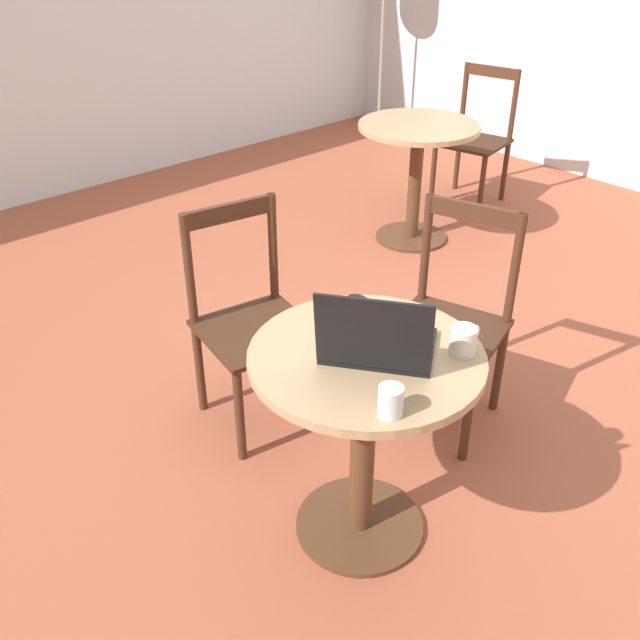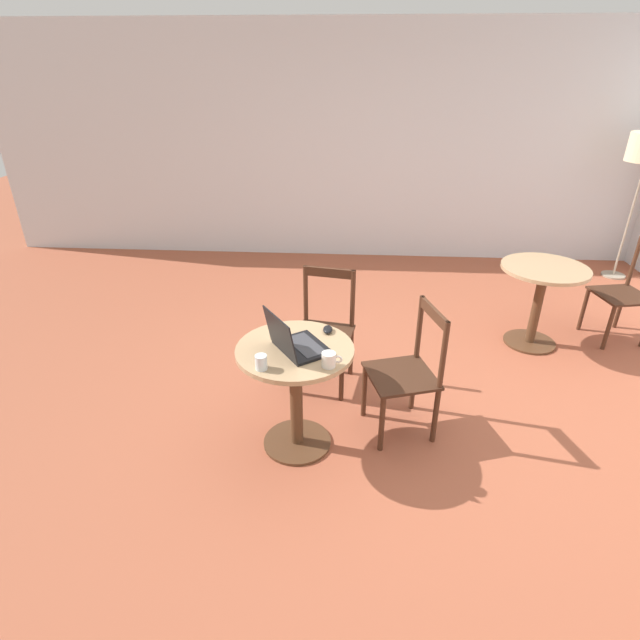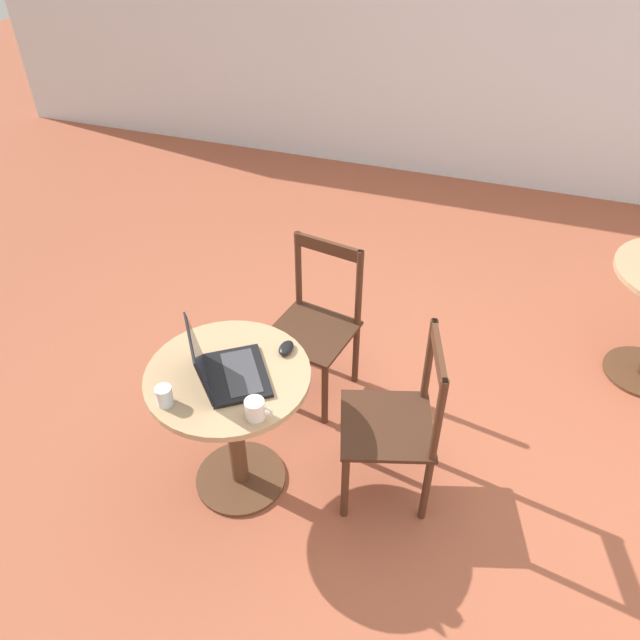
{
  "view_description": "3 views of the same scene",
  "coord_description": "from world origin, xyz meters",
  "px_view_note": "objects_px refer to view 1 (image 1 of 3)",
  "views": [
    {
      "loc": [
        -1.86,
        -1.68,
        1.92
      ],
      "look_at": [
        -0.37,
        -0.05,
        0.57
      ],
      "focal_mm": 40.0,
      "sensor_mm": 36.0,
      "label": 1
    },
    {
      "loc": [
        -0.25,
        -3.03,
        2.25
      ],
      "look_at": [
        -0.46,
        0.03,
        0.66
      ],
      "focal_mm": 28.0,
      "sensor_mm": 36.0,
      "label": 2
    },
    {
      "loc": [
        0.42,
        -2.17,
        2.58
      ],
      "look_at": [
        -0.34,
        0.04,
        0.68
      ],
      "focal_mm": 35.0,
      "sensor_mm": 36.0,
      "label": 3
    }
  ],
  "objects_px": {
    "mouse": "(359,301)",
    "cafe_table_near": "(364,407)",
    "cafe_table_mid": "(417,157)",
    "laptop": "(377,342)",
    "chair_near_right": "(450,323)",
    "mug": "(464,340)",
    "chair_mid_right": "(476,139)",
    "drinking_glass": "(391,401)",
    "chair_near_back": "(251,323)"
  },
  "relations": [
    {
      "from": "mug",
      "to": "drinking_glass",
      "type": "relative_size",
      "value": 1.36
    },
    {
      "from": "cafe_table_near",
      "to": "mouse",
      "type": "relative_size",
      "value": 7.31
    },
    {
      "from": "cafe_table_mid",
      "to": "drinking_glass",
      "type": "relative_size",
      "value": 8.51
    },
    {
      "from": "cafe_table_near",
      "to": "chair_near_right",
      "type": "distance_m",
      "value": 0.75
    },
    {
      "from": "cafe_table_mid",
      "to": "laptop",
      "type": "relative_size",
      "value": 1.67
    },
    {
      "from": "mouse",
      "to": "mug",
      "type": "bearing_deg",
      "value": -85.82
    },
    {
      "from": "mug",
      "to": "drinking_glass",
      "type": "xyz_separation_m",
      "value": [
        -0.37,
        -0.05,
        0.0
      ]
    },
    {
      "from": "cafe_table_near",
      "to": "cafe_table_mid",
      "type": "relative_size",
      "value": 1.0
    },
    {
      "from": "cafe_table_mid",
      "to": "mug",
      "type": "distance_m",
      "value": 2.4
    },
    {
      "from": "chair_mid_right",
      "to": "drinking_glass",
      "type": "xyz_separation_m",
      "value": [
        -2.9,
        -1.86,
        0.33
      ]
    },
    {
      "from": "chair_mid_right",
      "to": "mouse",
      "type": "xyz_separation_m",
      "value": [
        -2.55,
        -1.4,
        0.31
      ]
    },
    {
      "from": "chair_near_right",
      "to": "laptop",
      "type": "distance_m",
      "value": 0.82
    },
    {
      "from": "chair_near_right",
      "to": "mug",
      "type": "relative_size",
      "value": 7.66
    },
    {
      "from": "cafe_table_near",
      "to": "chair_mid_right",
      "type": "relative_size",
      "value": 0.82
    },
    {
      "from": "chair_near_right",
      "to": "mouse",
      "type": "bearing_deg",
      "value": -179.7
    },
    {
      "from": "cafe_table_near",
      "to": "drinking_glass",
      "type": "relative_size",
      "value": 8.51
    },
    {
      "from": "chair_near_right",
      "to": "cafe_table_mid",
      "type": "bearing_deg",
      "value": 45.44
    },
    {
      "from": "drinking_glass",
      "to": "mug",
      "type": "bearing_deg",
      "value": 8.03
    },
    {
      "from": "chair_near_back",
      "to": "chair_mid_right",
      "type": "distance_m",
      "value": 2.75
    },
    {
      "from": "cafe_table_near",
      "to": "laptop",
      "type": "relative_size",
      "value": 1.67
    },
    {
      "from": "chair_mid_right",
      "to": "laptop",
      "type": "xyz_separation_m",
      "value": [
        -2.73,
        -1.65,
        0.34
      ]
    },
    {
      "from": "chair_near_right",
      "to": "mug",
      "type": "xyz_separation_m",
      "value": [
        -0.5,
        -0.4,
        0.33
      ]
    },
    {
      "from": "chair_near_back",
      "to": "chair_mid_right",
      "type": "bearing_deg",
      "value": 18.4
    },
    {
      "from": "cafe_table_near",
      "to": "chair_near_back",
      "type": "height_order",
      "value": "chair_near_back"
    },
    {
      "from": "chair_mid_right",
      "to": "mouse",
      "type": "distance_m",
      "value": 2.93
    },
    {
      "from": "chair_near_back",
      "to": "mug",
      "type": "distance_m",
      "value": 1.0
    },
    {
      "from": "cafe_table_near",
      "to": "chair_near_back",
      "type": "distance_m",
      "value": 0.77
    },
    {
      "from": "chair_mid_right",
      "to": "drinking_glass",
      "type": "height_order",
      "value": "chair_mid_right"
    },
    {
      "from": "chair_near_back",
      "to": "laptop",
      "type": "height_order",
      "value": "laptop"
    },
    {
      "from": "chair_near_right",
      "to": "laptop",
      "type": "height_order",
      "value": "laptop"
    },
    {
      "from": "laptop",
      "to": "mug",
      "type": "xyz_separation_m",
      "value": [
        0.21,
        -0.15,
        -0.01
      ]
    },
    {
      "from": "chair_near_right",
      "to": "chair_mid_right",
      "type": "xyz_separation_m",
      "value": [
        2.03,
        1.4,
        0.0
      ]
    },
    {
      "from": "mouse",
      "to": "mug",
      "type": "distance_m",
      "value": 0.4
    },
    {
      "from": "laptop",
      "to": "chair_near_right",
      "type": "bearing_deg",
      "value": 19.6
    },
    {
      "from": "cafe_table_mid",
      "to": "chair_mid_right",
      "type": "distance_m",
      "value": 0.82
    },
    {
      "from": "chair_near_back",
      "to": "laptop",
      "type": "relative_size",
      "value": 2.05
    },
    {
      "from": "mouse",
      "to": "cafe_table_near",
      "type": "bearing_deg",
      "value": -130.82
    },
    {
      "from": "cafe_table_near",
      "to": "mug",
      "type": "bearing_deg",
      "value": -41.19
    },
    {
      "from": "cafe_table_mid",
      "to": "drinking_glass",
      "type": "distance_m",
      "value": 2.71
    },
    {
      "from": "chair_near_back",
      "to": "cafe_table_mid",
      "type": "bearing_deg",
      "value": 21.52
    },
    {
      "from": "chair_near_right",
      "to": "chair_mid_right",
      "type": "relative_size",
      "value": 1.0
    },
    {
      "from": "cafe_table_near",
      "to": "chair_mid_right",
      "type": "distance_m",
      "value": 3.18
    },
    {
      "from": "cafe_table_mid",
      "to": "chair_near_right",
      "type": "xyz_separation_m",
      "value": [
        -1.23,
        -1.25,
        -0.09
      ]
    },
    {
      "from": "mouse",
      "to": "mug",
      "type": "xyz_separation_m",
      "value": [
        0.03,
        -0.4,
        0.03
      ]
    },
    {
      "from": "cafe_table_mid",
      "to": "laptop",
      "type": "distance_m",
      "value": 2.45
    },
    {
      "from": "laptop",
      "to": "cafe_table_near",
      "type": "bearing_deg",
      "value": 104.51
    },
    {
      "from": "cafe_table_near",
      "to": "laptop",
      "type": "xyz_separation_m",
      "value": [
        0.01,
        -0.03,
        0.25
      ]
    },
    {
      "from": "mouse",
      "to": "chair_near_right",
      "type": "bearing_deg",
      "value": 0.3
    },
    {
      "from": "chair_near_right",
      "to": "mug",
      "type": "bearing_deg",
      "value": -140.77
    },
    {
      "from": "laptop",
      "to": "mug",
      "type": "relative_size",
      "value": 3.74
    }
  ]
}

